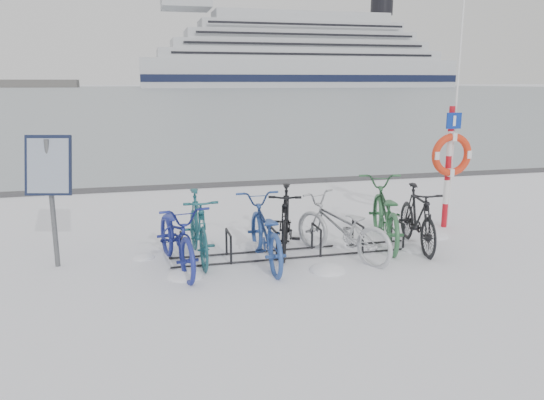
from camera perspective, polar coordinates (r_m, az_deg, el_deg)
ground at (r=8.62m, az=2.48°, el=-5.85°), size 900.00×900.00×0.00m
ice_sheet at (r=162.89m, az=-13.25°, el=11.36°), size 400.00×298.00×0.02m
quay_edge at (r=14.19m, az=-4.19°, el=1.71°), size 400.00×0.25×0.10m
bike_rack at (r=8.57m, az=2.49°, el=-4.71°), size 4.00×0.48×0.46m
info_board at (r=8.35m, az=-22.85°, el=2.65°), size 0.70×0.40×1.98m
lifebuoy_station at (r=10.41m, az=18.71°, el=4.61°), size 0.80×0.23×4.17m
cruise_ferry at (r=242.17m, az=2.90°, el=14.93°), size 138.98×26.21×45.66m
bike_0 at (r=8.03m, az=-10.21°, el=-3.50°), size 1.03×2.11×1.06m
bike_1 at (r=8.35m, az=-7.95°, el=-2.64°), size 0.57×1.85×1.10m
bike_2 at (r=8.12m, az=-0.80°, el=-3.15°), size 0.70×2.00×1.05m
bike_3 at (r=8.71m, az=1.47°, el=-1.90°), size 1.03×1.90×1.10m
bike_4 at (r=8.44m, az=7.49°, el=-2.73°), size 1.52×2.04×1.02m
bike_5 at (r=9.33m, az=12.02°, el=-1.06°), size 1.29×2.29×1.14m
bike_6 at (r=9.19m, az=15.40°, el=-1.64°), size 0.82×1.85×1.08m
snow_drifts at (r=8.66m, az=4.71°, el=-5.81°), size 5.55×2.13×0.19m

